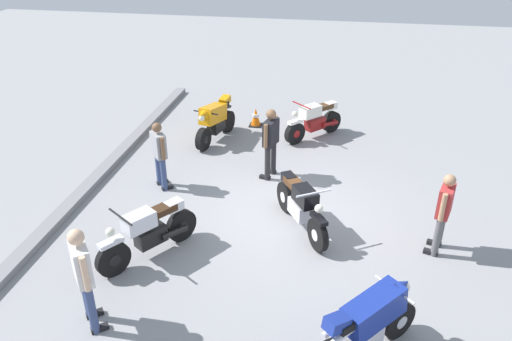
% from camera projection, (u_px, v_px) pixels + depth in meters
% --- Properties ---
extents(ground_plane, '(40.00, 40.00, 0.00)m').
position_uv_depth(ground_plane, '(290.00, 215.00, 10.34)').
color(ground_plane, gray).
extents(curb_edge, '(14.00, 0.30, 0.15)m').
position_uv_depth(curb_edge, '(83.00, 192.00, 11.03)').
color(curb_edge, gray).
rests_on(curb_edge, ground).
extents(motorcycle_cream_vintage, '(1.54, 1.44, 1.07)m').
position_uv_depth(motorcycle_cream_vintage, '(314.00, 121.00, 13.58)').
color(motorcycle_cream_vintage, black).
rests_on(motorcycle_cream_vintage, ground).
extents(motorcycle_black_cruiser, '(1.85, 1.19, 1.09)m').
position_uv_depth(motorcycle_black_cruiser, '(301.00, 205.00, 9.69)').
color(motorcycle_black_cruiser, black).
rests_on(motorcycle_black_cruiser, ground).
extents(motorcycle_silver_cruiser, '(1.78, 1.29, 1.09)m').
position_uv_depth(motorcycle_silver_cruiser, '(149.00, 232.00, 8.90)').
color(motorcycle_silver_cruiser, black).
rests_on(motorcycle_silver_cruiser, ground).
extents(motorcycle_orange_sportbike, '(1.94, 0.80, 1.14)m').
position_uv_depth(motorcycle_orange_sportbike, '(215.00, 120.00, 13.36)').
color(motorcycle_orange_sportbike, black).
rests_on(motorcycle_orange_sportbike, ground).
extents(motorcycle_blue_sportbike, '(1.52, 1.51, 1.14)m').
position_uv_depth(motorcycle_blue_sportbike, '(368.00, 324.00, 6.85)').
color(motorcycle_blue_sportbike, black).
rests_on(motorcycle_blue_sportbike, ground).
extents(person_in_gray_shirt, '(0.54, 0.51, 1.57)m').
position_uv_depth(person_in_gray_shirt, '(159.00, 152.00, 10.97)').
color(person_in_gray_shirt, '#384772').
rests_on(person_in_gray_shirt, ground).
extents(person_in_black_shirt, '(0.65, 0.41, 1.68)m').
position_uv_depth(person_in_black_shirt, '(271.00, 139.00, 11.37)').
color(person_in_black_shirt, '#262628').
rests_on(person_in_black_shirt, ground).
extents(person_in_red_shirt, '(0.62, 0.42, 1.60)m').
position_uv_depth(person_in_red_shirt, '(444.00, 209.00, 8.86)').
color(person_in_red_shirt, '#59595B').
rests_on(person_in_red_shirt, ground).
extents(person_in_white_shirt, '(0.58, 0.53, 1.74)m').
position_uv_depth(person_in_white_shirt, '(83.00, 273.00, 7.18)').
color(person_in_white_shirt, '#384772').
rests_on(person_in_white_shirt, ground).
extents(traffic_cone, '(0.36, 0.36, 0.53)m').
position_uv_depth(traffic_cone, '(256.00, 117.00, 14.42)').
color(traffic_cone, black).
rests_on(traffic_cone, ground).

